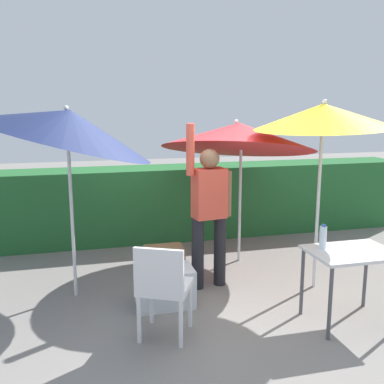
{
  "coord_description": "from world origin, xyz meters",
  "views": [
    {
      "loc": [
        -1.25,
        -4.61,
        2.12
      ],
      "look_at": [
        0.0,
        0.3,
        1.1
      ],
      "focal_mm": 42.68,
      "sensor_mm": 36.0,
      "label": 1
    }
  ],
  "objects_px": {
    "umbrella_rainbow": "(323,116)",
    "chair_plastic": "(163,285)",
    "umbrella_orange": "(239,136)",
    "umbrella_yellow": "(67,126)",
    "person_vendor": "(209,208)",
    "folding_table": "(351,260)",
    "crate_cardboard": "(164,262)",
    "bottle_water": "(323,237)",
    "cooler_box": "(165,287)"
  },
  "relations": [
    {
      "from": "umbrella_rainbow",
      "to": "crate_cardboard",
      "type": "relative_size",
      "value": 4.67
    },
    {
      "from": "umbrella_rainbow",
      "to": "folding_table",
      "type": "distance_m",
      "value": 1.57
    },
    {
      "from": "chair_plastic",
      "to": "folding_table",
      "type": "height_order",
      "value": "chair_plastic"
    },
    {
      "from": "person_vendor",
      "to": "folding_table",
      "type": "bearing_deg",
      "value": -47.8
    },
    {
      "from": "umbrella_yellow",
      "to": "folding_table",
      "type": "height_order",
      "value": "umbrella_yellow"
    },
    {
      "from": "umbrella_rainbow",
      "to": "umbrella_yellow",
      "type": "bearing_deg",
      "value": 169.81
    },
    {
      "from": "umbrella_yellow",
      "to": "bottle_water",
      "type": "distance_m",
      "value": 2.81
    },
    {
      "from": "crate_cardboard",
      "to": "folding_table",
      "type": "bearing_deg",
      "value": -46.44
    },
    {
      "from": "folding_table",
      "to": "bottle_water",
      "type": "xyz_separation_m",
      "value": [
        -0.24,
        0.13,
        0.2
      ]
    },
    {
      "from": "umbrella_orange",
      "to": "umbrella_yellow",
      "type": "distance_m",
      "value": 2.2
    },
    {
      "from": "chair_plastic",
      "to": "crate_cardboard",
      "type": "relative_size",
      "value": 1.95
    },
    {
      "from": "umbrella_yellow",
      "to": "chair_plastic",
      "type": "bearing_deg",
      "value": -57.52
    },
    {
      "from": "bottle_water",
      "to": "folding_table",
      "type": "bearing_deg",
      "value": -29.08
    },
    {
      "from": "umbrella_rainbow",
      "to": "umbrella_yellow",
      "type": "xyz_separation_m",
      "value": [
        -2.68,
        0.48,
        -0.09
      ]
    },
    {
      "from": "umbrella_orange",
      "to": "crate_cardboard",
      "type": "distance_m",
      "value": 1.85
    },
    {
      "from": "umbrella_rainbow",
      "to": "chair_plastic",
      "type": "height_order",
      "value": "umbrella_rainbow"
    },
    {
      "from": "person_vendor",
      "to": "chair_plastic",
      "type": "xyz_separation_m",
      "value": [
        -0.73,
        -1.04,
        -0.42
      ]
    },
    {
      "from": "umbrella_rainbow",
      "to": "cooler_box",
      "type": "xyz_separation_m",
      "value": [
        -1.77,
        -0.06,
        -1.75
      ]
    },
    {
      "from": "chair_plastic",
      "to": "bottle_water",
      "type": "distance_m",
      "value": 1.59
    },
    {
      "from": "person_vendor",
      "to": "folding_table",
      "type": "relative_size",
      "value": 2.35
    },
    {
      "from": "chair_plastic",
      "to": "bottle_water",
      "type": "height_order",
      "value": "bottle_water"
    },
    {
      "from": "umbrella_orange",
      "to": "person_vendor",
      "type": "distance_m",
      "value": 1.21
    },
    {
      "from": "cooler_box",
      "to": "folding_table",
      "type": "relative_size",
      "value": 0.74
    },
    {
      "from": "umbrella_rainbow",
      "to": "person_vendor",
      "type": "height_order",
      "value": "umbrella_rainbow"
    },
    {
      "from": "umbrella_rainbow",
      "to": "folding_table",
      "type": "bearing_deg",
      "value": -97.95
    },
    {
      "from": "umbrella_yellow",
      "to": "folding_table",
      "type": "relative_size",
      "value": 2.85
    },
    {
      "from": "umbrella_rainbow",
      "to": "cooler_box",
      "type": "relative_size",
      "value": 3.62
    },
    {
      "from": "umbrella_rainbow",
      "to": "umbrella_orange",
      "type": "xyz_separation_m",
      "value": [
        -0.57,
        1.07,
        -0.28
      ]
    },
    {
      "from": "umbrella_orange",
      "to": "bottle_water",
      "type": "relative_size",
      "value": 8.77
    },
    {
      "from": "umbrella_rainbow",
      "to": "folding_table",
      "type": "relative_size",
      "value": 2.67
    },
    {
      "from": "umbrella_yellow",
      "to": "crate_cardboard",
      "type": "distance_m",
      "value": 1.99
    },
    {
      "from": "folding_table",
      "to": "crate_cardboard",
      "type": "bearing_deg",
      "value": 133.56
    },
    {
      "from": "person_vendor",
      "to": "chair_plastic",
      "type": "distance_m",
      "value": 1.34
    },
    {
      "from": "umbrella_rainbow",
      "to": "umbrella_yellow",
      "type": "height_order",
      "value": "umbrella_yellow"
    },
    {
      "from": "umbrella_orange",
      "to": "cooler_box",
      "type": "height_order",
      "value": "umbrella_orange"
    },
    {
      "from": "person_vendor",
      "to": "crate_cardboard",
      "type": "xyz_separation_m",
      "value": [
        -0.44,
        0.41,
        -0.75
      ]
    },
    {
      "from": "umbrella_yellow",
      "to": "chair_plastic",
      "type": "relative_size",
      "value": 2.56
    },
    {
      "from": "umbrella_yellow",
      "to": "cooler_box",
      "type": "distance_m",
      "value": 1.97
    },
    {
      "from": "chair_plastic",
      "to": "folding_table",
      "type": "xyz_separation_m",
      "value": [
        1.79,
        -0.13,
        0.13
      ]
    },
    {
      "from": "chair_plastic",
      "to": "crate_cardboard",
      "type": "height_order",
      "value": "chair_plastic"
    },
    {
      "from": "umbrella_rainbow",
      "to": "umbrella_orange",
      "type": "bearing_deg",
      "value": 118.2
    },
    {
      "from": "umbrella_rainbow",
      "to": "folding_table",
      "type": "height_order",
      "value": "umbrella_rainbow"
    },
    {
      "from": "umbrella_orange",
      "to": "umbrella_yellow",
      "type": "xyz_separation_m",
      "value": [
        -2.11,
        -0.59,
        0.2
      ]
    },
    {
      "from": "person_vendor",
      "to": "cooler_box",
      "type": "relative_size",
      "value": 3.19
    },
    {
      "from": "bottle_water",
      "to": "chair_plastic",
      "type": "bearing_deg",
      "value": 179.95
    },
    {
      "from": "umbrella_yellow",
      "to": "chair_plastic",
      "type": "distance_m",
      "value": 1.97
    },
    {
      "from": "umbrella_rainbow",
      "to": "crate_cardboard",
      "type": "bearing_deg",
      "value": 155.86
    },
    {
      "from": "umbrella_orange",
      "to": "folding_table",
      "type": "bearing_deg",
      "value": -76.74
    },
    {
      "from": "cooler_box",
      "to": "crate_cardboard",
      "type": "bearing_deg",
      "value": 79.52
    },
    {
      "from": "cooler_box",
      "to": "crate_cardboard",
      "type": "height_order",
      "value": "cooler_box"
    }
  ]
}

